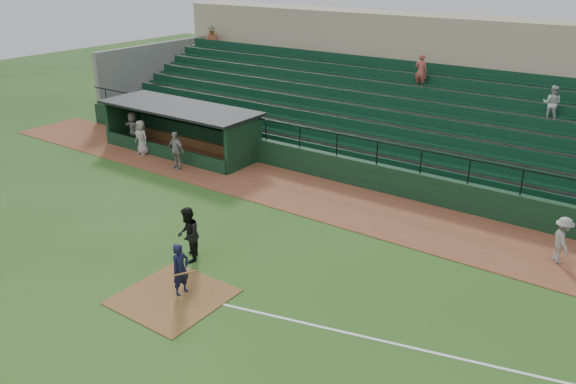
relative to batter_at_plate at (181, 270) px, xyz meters
The scene contains 12 objects.
ground 1.09m from the batter_at_plate, 97.91° to the left, with size 90.00×90.00×0.00m, color #2A531B.
warning_track 8.73m from the batter_at_plate, 90.64° to the left, with size 40.00×4.00×0.03m, color brown.
home_plate_dirt 0.88m from the batter_at_plate, 107.50° to the right, with size 3.00×3.00×0.03m, color brown.
foul_line 8.17m from the batter_at_plate, 13.48° to the left, with size 18.00×0.09×0.01m, color white.
stadium_structure 17.22m from the batter_at_plate, 90.33° to the left, with size 38.00×13.08×6.40m.
dugout 14.22m from the batter_at_plate, 133.84° to the left, with size 8.90×3.20×2.42m.
batter_at_plate is the anchor object (origin of this frame).
umpire 2.08m from the batter_at_plate, 128.27° to the left, with size 0.93×0.72×1.91m, color black.
runner 12.40m from the batter_at_plate, 44.14° to the left, with size 1.04×0.60×1.62m, color gray.
dugout_player_a 11.22m from the batter_at_plate, 136.27° to the left, with size 1.07×0.45×1.83m, color #9C9692.
dugout_player_b 13.85m from the batter_at_plate, 143.32° to the left, with size 0.87×0.57×1.79m, color #A5A09A.
dugout_player_c 15.74m from the batter_at_plate, 144.29° to the left, with size 1.66×0.53×1.78m, color #A29D98.
Camera 1 is at (11.27, -10.93, 9.48)m, focal length 35.54 mm.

